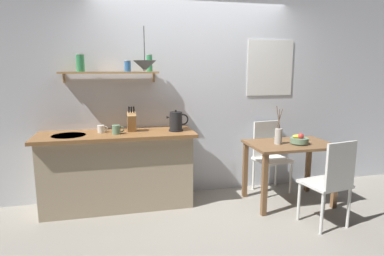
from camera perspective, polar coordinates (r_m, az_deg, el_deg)
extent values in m
plane|color=gray|center=(4.05, 2.24, -13.93)|extent=(14.00, 14.00, 0.00)
cube|color=silver|center=(4.38, 2.66, 6.25)|extent=(6.80, 0.10, 2.70)
cube|color=white|center=(4.63, 13.50, 10.19)|extent=(0.66, 0.01, 0.74)
cube|color=silver|center=(4.63, 13.48, 10.19)|extent=(0.60, 0.01, 0.68)
cube|color=tan|center=(4.06, -12.79, -7.44)|extent=(1.74, 0.52, 0.88)
cube|color=brown|center=(3.93, -13.06, -1.12)|extent=(1.83, 0.63, 0.04)
cylinder|color=#B7BABF|center=(3.95, -20.78, -1.27)|extent=(0.38, 0.38, 0.01)
cube|color=tan|center=(4.04, -14.19, 9.39)|extent=(1.16, 0.18, 0.02)
cube|color=#99754C|center=(4.17, -21.50, 8.17)|extent=(0.02, 0.06, 0.12)
cube|color=#99754C|center=(4.15, -6.72, 8.81)|extent=(0.02, 0.06, 0.12)
cylinder|color=#388E56|center=(4.06, -18.95, 10.67)|extent=(0.09, 0.09, 0.19)
cylinder|color=silver|center=(4.07, -19.03, 12.10)|extent=(0.10, 0.10, 0.01)
cylinder|color=#3366A3|center=(4.05, -11.20, 10.54)|extent=(0.08, 0.08, 0.12)
cylinder|color=silver|center=(4.05, -11.23, 11.49)|extent=(0.08, 0.08, 0.01)
cylinder|color=#388E56|center=(4.06, -7.46, 11.16)|extent=(0.07, 0.07, 0.20)
cylinder|color=silver|center=(4.07, -7.49, 12.61)|extent=(0.07, 0.07, 0.01)
cube|color=brown|center=(4.18, 16.77, -2.75)|extent=(1.02, 0.67, 0.03)
cube|color=brown|center=(3.83, 12.56, -9.70)|extent=(0.06, 0.06, 0.73)
cube|color=brown|center=(4.30, 23.79, -8.14)|extent=(0.06, 0.06, 0.73)
cube|color=brown|center=(4.33, 9.28, -7.23)|extent=(0.06, 0.06, 0.73)
cube|color=brown|center=(4.74, 19.66, -6.14)|extent=(0.06, 0.06, 0.73)
cube|color=silver|center=(3.79, 22.20, -9.01)|extent=(0.49, 0.47, 0.03)
cube|color=silver|center=(3.60, 24.58, -6.00)|extent=(0.37, 0.09, 0.48)
cylinder|color=silver|center=(4.11, 22.12, -11.01)|extent=(0.03, 0.03, 0.44)
cylinder|color=silver|center=(3.87, 18.19, -12.09)|extent=(0.03, 0.03, 0.44)
cylinder|color=silver|center=(3.90, 25.71, -12.46)|extent=(0.03, 0.03, 0.44)
cylinder|color=silver|center=(3.64, 21.78, -13.76)|extent=(0.03, 0.03, 0.44)
cube|color=white|center=(4.55, 13.90, -5.44)|extent=(0.49, 0.44, 0.03)
cube|color=white|center=(4.63, 12.77, -1.82)|extent=(0.39, 0.09, 0.49)
cylinder|color=white|center=(4.39, 12.97, -9.15)|extent=(0.03, 0.03, 0.43)
cylinder|color=white|center=(4.61, 16.88, -8.39)|extent=(0.03, 0.03, 0.43)
cylinder|color=white|center=(4.64, 10.70, -7.97)|extent=(0.03, 0.03, 0.43)
cylinder|color=white|center=(4.85, 14.50, -7.32)|extent=(0.03, 0.03, 0.43)
cylinder|color=slate|center=(4.15, 18.23, -2.60)|extent=(0.10, 0.10, 0.01)
cylinder|color=slate|center=(4.14, 18.26, -2.08)|extent=(0.22, 0.22, 0.06)
ellipsoid|color=yellow|center=(4.12, 17.98, -1.40)|extent=(0.13, 0.10, 0.04)
sphere|color=red|center=(4.11, 18.50, -1.37)|extent=(0.07, 0.07, 0.07)
cylinder|color=#B7B2A8|center=(4.06, 14.87, -1.43)|extent=(0.09, 0.09, 0.19)
cylinder|color=brown|center=(4.03, 14.86, 1.82)|extent=(0.06, 0.02, 0.27)
cylinder|color=brown|center=(4.03, 15.01, 1.54)|extent=(0.01, 0.02, 0.24)
cylinder|color=brown|center=(4.04, 15.09, 1.60)|extent=(0.06, 0.03, 0.24)
cylinder|color=black|center=(3.95, -2.82, -0.37)|extent=(0.18, 0.18, 0.02)
cylinder|color=#232326|center=(3.93, -2.84, 1.29)|extent=(0.15, 0.15, 0.21)
sphere|color=black|center=(3.92, -2.85, 3.01)|extent=(0.02, 0.02, 0.02)
cone|color=#232326|center=(3.91, -4.21, 1.86)|extent=(0.04, 0.04, 0.04)
torus|color=black|center=(3.95, -1.60, 1.49)|extent=(0.14, 0.02, 0.14)
cube|color=tan|center=(3.97, -10.51, 1.08)|extent=(0.10, 0.19, 0.23)
cylinder|color=black|center=(3.91, -10.97, 3.17)|extent=(0.02, 0.04, 0.08)
cylinder|color=black|center=(3.91, -10.56, 3.18)|extent=(0.02, 0.04, 0.08)
cylinder|color=black|center=(3.91, -10.15, 3.20)|extent=(0.02, 0.04, 0.08)
cylinder|color=white|center=(3.98, -15.61, -0.16)|extent=(0.08, 0.08, 0.09)
torus|color=white|center=(3.98, -14.90, -0.11)|extent=(0.06, 0.01, 0.06)
cylinder|color=slate|center=(3.84, -13.11, -0.29)|extent=(0.09, 0.09, 0.10)
torus|color=slate|center=(3.84, -12.29, -0.22)|extent=(0.07, 0.01, 0.07)
cylinder|color=black|center=(3.77, -8.36, 14.45)|extent=(0.01, 0.01, 0.37)
cone|color=#4C5156|center=(3.76, -8.26, 10.72)|extent=(0.26, 0.26, 0.12)
sphere|color=white|center=(3.76, -8.25, 10.12)|extent=(0.04, 0.04, 0.04)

